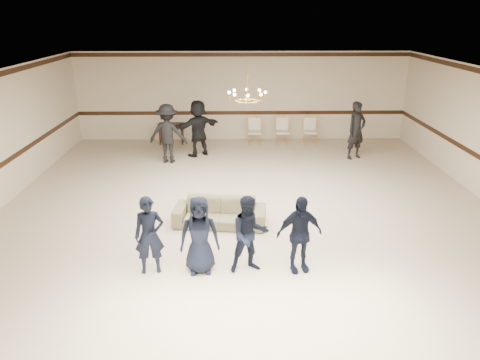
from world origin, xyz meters
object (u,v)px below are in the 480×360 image
object	(u,v)px
chandelier	(247,87)
settee	(220,212)
boy_d	(299,234)
adult_mid	(198,128)
console_table	(171,133)
banquet_chair_right	(310,132)
banquet_chair_mid	(283,132)
banquet_chair_left	(255,132)
boy_a	(149,235)
boy_c	(249,235)
adult_right	(356,130)
boy_b	(200,235)
adult_left	(168,134)

from	to	relation	value
chandelier	settee	size ratio (longest dim) A/B	0.46
boy_d	adult_mid	bearing A→B (deg)	95.44
adult_mid	console_table	size ratio (longest dim) A/B	2.07
adult_mid	banquet_chair_right	distance (m)	4.14
banquet_chair_mid	banquet_chair_right	bearing A→B (deg)	2.51
adult_mid	boy_d	bearing A→B (deg)	72.90
chandelier	banquet_chair_mid	distance (m)	5.93
banquet_chair_left	banquet_chair_right	distance (m)	2.00
boy_a	boy_d	distance (m)	2.70
boy_c	adult_right	distance (m)	7.72
adult_right	boy_b	bearing A→B (deg)	-151.81
banquet_chair_left	adult_right	bearing A→B (deg)	-25.97
adult_right	banquet_chair_right	bearing A→B (deg)	97.91
boy_a	console_table	size ratio (longest dim) A/B	1.64
banquet_chair_left	console_table	xyz separation A→B (m)	(-3.00, 0.20, -0.10)
boy_c	adult_mid	distance (m)	7.32
chandelier	adult_left	xyz separation A→B (m)	(-2.37, 3.27, -1.95)
chandelier	adult_mid	distance (m)	4.66
banquet_chair_right	console_table	world-z (taller)	banquet_chair_right
settee	banquet_chair_mid	bearing A→B (deg)	78.49
boy_a	banquet_chair_right	world-z (taller)	boy_a
boy_c	settee	world-z (taller)	boy_c
banquet_chair_right	console_table	xyz separation A→B (m)	(-5.00, 0.20, -0.10)
adult_left	adult_mid	bearing A→B (deg)	-134.28
adult_right	adult_left	bearing A→B (deg)	155.14
boy_b	banquet_chair_left	size ratio (longest dim) A/B	1.55
banquet_chair_right	adult_left	bearing A→B (deg)	-152.31
boy_a	settee	world-z (taller)	boy_a
adult_right	settee	bearing A→B (deg)	-159.07
boy_d	banquet_chair_right	distance (m)	8.59
adult_mid	banquet_chair_mid	size ratio (longest dim) A/B	1.96
boy_c	adult_left	distance (m)	6.88
boy_c	banquet_chair_mid	world-z (taller)	boy_c
banquet_chair_right	chandelier	bearing A→B (deg)	-109.50
adult_left	adult_right	size ratio (longest dim) A/B	1.00
boy_b	boy_d	world-z (taller)	same
settee	console_table	size ratio (longest dim) A/B	2.27
adult_left	banquet_chair_mid	world-z (taller)	adult_left
console_table	boy_d	bearing A→B (deg)	-65.88
boy_a	boy_d	bearing A→B (deg)	-10.49
banquet_chair_right	console_table	size ratio (longest dim) A/B	1.06
adult_right	boy_a	bearing A→B (deg)	-156.71
boy_d	banquet_chair_right	bearing A→B (deg)	66.82
chandelier	banquet_chair_right	size ratio (longest dim) A/B	0.99
adult_left	banquet_chair_mid	xyz separation A→B (m)	(3.82, 1.95, -0.45)
settee	banquet_chair_right	bearing A→B (deg)	70.90
chandelier	console_table	distance (m)	6.49
chandelier	adult_right	xyz separation A→B (m)	(3.63, 3.57, -1.95)
boy_b	boy_c	distance (m)	0.90
adult_mid	banquet_chair_left	distance (m)	2.33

